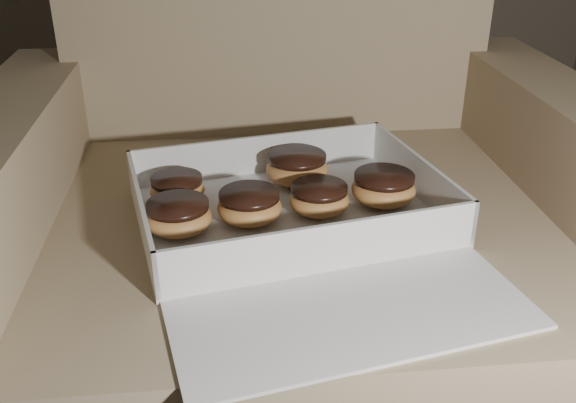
# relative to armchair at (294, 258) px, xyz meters

# --- Properties ---
(armchair) EXTENTS (1.00, 0.84, 1.04)m
(armchair) POSITION_rel_armchair_xyz_m (0.00, 0.00, 0.00)
(armchair) COLOR #857355
(armchair) RESTS_ON floor
(bakery_box) EXTENTS (0.52, 0.58, 0.07)m
(bakery_box) POSITION_rel_armchair_xyz_m (-0.01, -0.15, 0.15)
(bakery_box) COLOR silver
(bakery_box) RESTS_ON armchair
(donut_a) EXTENTS (0.09, 0.09, 0.05)m
(donut_a) POSITION_rel_armchair_xyz_m (-0.18, -0.15, 0.17)
(donut_a) COLOR #C48D44
(donut_a) RESTS_ON bakery_box
(donut_b) EXTENTS (0.09, 0.09, 0.05)m
(donut_b) POSITION_rel_armchair_xyz_m (-0.08, -0.13, 0.17)
(donut_b) COLOR #C48D44
(donut_b) RESTS_ON bakery_box
(donut_c) EXTENTS (0.10, 0.10, 0.05)m
(donut_c) POSITION_rel_armchair_xyz_m (0.00, -0.00, 0.17)
(donut_c) COLOR #C48D44
(donut_c) RESTS_ON bakery_box
(donut_d) EXTENTS (0.08, 0.08, 0.04)m
(donut_d) POSITION_rel_armchair_xyz_m (-0.19, -0.05, 0.17)
(donut_d) COLOR #C48D44
(donut_d) RESTS_ON bakery_box
(donut_e) EXTENTS (0.10, 0.10, 0.05)m
(donut_e) POSITION_rel_armchair_xyz_m (0.13, -0.09, 0.17)
(donut_e) COLOR #C48D44
(donut_e) RESTS_ON bakery_box
(donut_f) EXTENTS (0.09, 0.09, 0.04)m
(donut_f) POSITION_rel_armchair_xyz_m (0.02, -0.11, 0.17)
(donut_f) COLOR #C48D44
(donut_f) RESTS_ON bakery_box
(crumb_a) EXTENTS (0.01, 0.01, 0.00)m
(crumb_a) POSITION_rel_armchair_xyz_m (-0.08, -0.25, 0.15)
(crumb_a) COLOR black
(crumb_a) RESTS_ON bakery_box
(crumb_b) EXTENTS (0.01, 0.01, 0.00)m
(crumb_b) POSITION_rel_armchair_xyz_m (-0.02, -0.22, 0.15)
(crumb_b) COLOR black
(crumb_b) RESTS_ON bakery_box
(crumb_c) EXTENTS (0.01, 0.01, 0.00)m
(crumb_c) POSITION_rel_armchair_xyz_m (0.11, -0.22, 0.15)
(crumb_c) COLOR black
(crumb_c) RESTS_ON bakery_box
(crumb_d) EXTENTS (0.01, 0.01, 0.00)m
(crumb_d) POSITION_rel_armchair_xyz_m (-0.09, -0.14, 0.15)
(crumb_d) COLOR black
(crumb_d) RESTS_ON bakery_box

